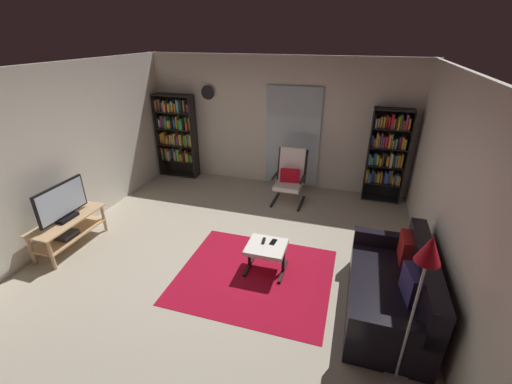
% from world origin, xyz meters
% --- Properties ---
extents(ground_plane, '(7.02, 7.02, 0.00)m').
position_xyz_m(ground_plane, '(0.00, 0.00, 0.00)').
color(ground_plane, '#B3A893').
extents(wall_back, '(5.60, 0.06, 2.60)m').
position_xyz_m(wall_back, '(0.00, 2.90, 1.30)').
color(wall_back, silver).
rests_on(wall_back, ground).
extents(wall_left, '(0.06, 6.00, 2.60)m').
position_xyz_m(wall_left, '(-2.70, 0.00, 1.30)').
color(wall_left, silver).
rests_on(wall_left, ground).
extents(wall_right, '(0.06, 6.00, 2.60)m').
position_xyz_m(wall_right, '(2.70, 0.00, 1.30)').
color(wall_right, silver).
rests_on(wall_right, ground).
extents(glass_door_panel, '(1.10, 0.01, 2.00)m').
position_xyz_m(glass_door_panel, '(0.35, 2.83, 1.05)').
color(glass_door_panel, silver).
extents(area_rug, '(2.03, 1.76, 0.01)m').
position_xyz_m(area_rug, '(0.50, -0.25, 0.00)').
color(area_rug, maroon).
rests_on(area_rug, ground).
extents(tv_stand, '(0.46, 1.15, 0.48)m').
position_xyz_m(tv_stand, '(-2.38, -0.41, 0.32)').
color(tv_stand, tan).
rests_on(tv_stand, ground).
extents(television, '(0.20, 0.86, 0.55)m').
position_xyz_m(television, '(-2.38, -0.40, 0.74)').
color(television, black).
rests_on(television, tv_stand).
extents(bookshelf_near_tv, '(0.87, 0.30, 1.81)m').
position_xyz_m(bookshelf_near_tv, '(-2.19, 2.67, 0.97)').
color(bookshelf_near_tv, black).
rests_on(bookshelf_near_tv, ground).
extents(bookshelf_near_sofa, '(0.69, 0.30, 1.77)m').
position_xyz_m(bookshelf_near_sofa, '(2.17, 2.70, 0.96)').
color(bookshelf_near_sofa, black).
rests_on(bookshelf_near_sofa, ground).
extents(leather_sofa, '(0.84, 1.70, 0.85)m').
position_xyz_m(leather_sofa, '(2.21, -0.40, 0.31)').
color(leather_sofa, black).
rests_on(leather_sofa, ground).
extents(lounge_armchair, '(0.57, 0.66, 1.02)m').
position_xyz_m(lounge_armchair, '(0.48, 2.10, 0.53)').
color(lounge_armchair, black).
rests_on(lounge_armchair, ground).
extents(ottoman, '(0.52, 0.48, 0.40)m').
position_xyz_m(ottoman, '(0.61, -0.08, 0.33)').
color(ottoman, white).
rests_on(ottoman, ground).
extents(tv_remote, '(0.05, 0.15, 0.02)m').
position_xyz_m(tv_remote, '(0.55, -0.00, 0.41)').
color(tv_remote, black).
rests_on(tv_remote, ottoman).
extents(cell_phone, '(0.09, 0.15, 0.01)m').
position_xyz_m(cell_phone, '(0.68, 0.02, 0.41)').
color(cell_phone, black).
rests_on(cell_phone, ottoman).
extents(floor_lamp_by_sofa, '(0.22, 0.22, 1.60)m').
position_xyz_m(floor_lamp_by_sofa, '(2.23, -1.27, 1.30)').
color(floor_lamp_by_sofa, '#A5A5AD').
rests_on(floor_lamp_by_sofa, ground).
extents(wall_clock, '(0.29, 0.03, 0.29)m').
position_xyz_m(wall_clock, '(-1.46, 2.82, 1.85)').
color(wall_clock, silver).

